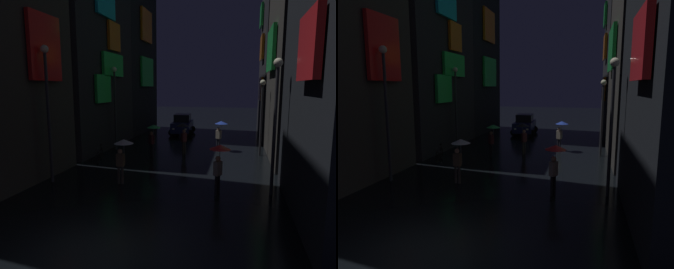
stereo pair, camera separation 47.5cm
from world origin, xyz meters
TOP-DOWN VIEW (x-y plane):
  - ground_plane at (0.00, 0.00)m, footprint 120.00×120.00m
  - building_left_mid at (-7.48, 13.48)m, footprint 4.25×8.97m
  - building_left_far at (-7.48, 21.98)m, footprint 4.25×7.96m
  - building_right_far at (7.49, 22.18)m, footprint 4.25×8.35m
  - pedestrian_foreground_left_clear at (-1.59, 5.81)m, footprint 0.90×0.90m
  - pedestrian_foreground_right_red at (2.83, 5.48)m, footprint 0.90×0.90m
  - pedestrian_near_crossing_green at (-1.73, 11.32)m, footprint 0.90×0.90m
  - pedestrian_far_right_black at (0.00, 12.53)m, footprint 0.90×0.90m
  - pedestrian_midstreet_left_blue at (2.34, 14.37)m, footprint 0.90×0.90m
  - bicycle_parked_at_storefront at (-4.60, 9.53)m, footprint 0.52×1.78m
  - car_distant at (-1.64, 21.16)m, footprint 2.40×4.22m
  - streetlamp_right_far at (5.00, 13.40)m, footprint 0.36×0.36m
  - streetlamp_right_near at (5.00, 5.87)m, footprint 0.36×0.36m
  - streetlamp_left_far at (-5.00, 13.01)m, footprint 0.36×0.36m
  - streetlamp_left_near at (-5.00, 5.31)m, footprint 0.36×0.36m

SIDE VIEW (x-z plane):
  - ground_plane at x=0.00m, z-range 0.00..0.00m
  - bicycle_parked_at_storefront at x=-4.60m, z-range -0.09..0.87m
  - car_distant at x=-1.64m, z-range -0.03..1.89m
  - pedestrian_foreground_left_clear at x=-1.59m, z-range 0.61..2.73m
  - pedestrian_foreground_right_red at x=2.83m, z-range 0.61..2.73m
  - pedestrian_near_crossing_green at x=-1.73m, z-range 0.61..2.73m
  - pedestrian_far_right_black at x=0.00m, z-range 0.61..2.73m
  - pedestrian_midstreet_left_blue at x=2.34m, z-range 0.61..2.73m
  - streetlamp_right_far at x=5.00m, z-range 0.66..5.61m
  - streetlamp_right_near at x=5.00m, z-range 0.70..6.32m
  - streetlamp_left_far at x=-5.00m, z-range 0.71..6.58m
  - streetlamp_left_near at x=-5.00m, z-range 0.72..7.07m
  - building_left_mid at x=-7.48m, z-range 0.01..13.61m
  - building_right_far at x=7.49m, z-range 0.00..15.16m
  - building_left_far at x=-7.48m, z-range -0.01..25.11m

